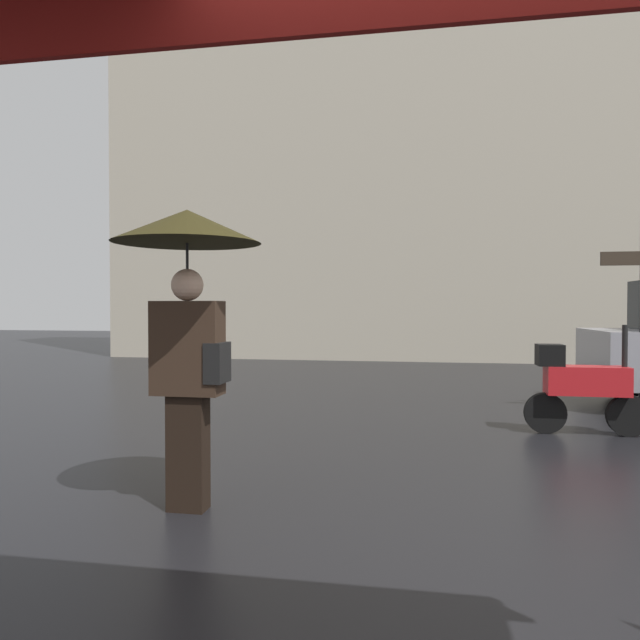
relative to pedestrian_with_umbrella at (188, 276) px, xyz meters
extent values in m
cube|color=black|center=(0.00, 0.00, -1.24)|extent=(0.27, 0.17, 0.81)
cube|color=#332319|center=(0.00, 0.00, -0.50)|extent=(0.48, 0.22, 0.66)
sphere|color=beige|center=(0.00, 0.00, -0.06)|extent=(0.22, 0.22, 0.22)
cube|color=black|center=(0.21, 0.00, -0.60)|extent=(0.12, 0.24, 0.28)
cylinder|color=black|center=(0.00, 0.00, 0.08)|extent=(0.02, 0.02, 0.30)
cone|color=black|center=(0.00, 0.00, 0.35)|extent=(1.03, 1.03, 0.23)
cylinder|color=black|center=(3.85, 3.06, -1.42)|extent=(0.46, 0.09, 0.46)
cylinder|color=black|center=(2.98, 3.06, -1.42)|extent=(0.46, 0.09, 0.46)
cube|color=red|center=(3.42, 3.06, -1.04)|extent=(0.87, 0.32, 0.32)
cube|color=black|center=(3.03, 3.06, -0.76)|extent=(0.28, 0.28, 0.24)
cylinder|color=black|center=(3.81, 3.06, -0.69)|extent=(0.06, 0.06, 0.55)
cylinder|color=black|center=(4.75, 6.01, -1.33)|extent=(0.64, 0.18, 0.64)
cube|color=#33281E|center=(4.17, 4.33, 0.42)|extent=(0.52, 0.04, 0.18)
cube|color=#B2A893|center=(2.12, 12.84, 7.02)|extent=(18.80, 2.63, 17.34)
camera|label=1|loc=(1.63, -3.83, -0.22)|focal=32.55mm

